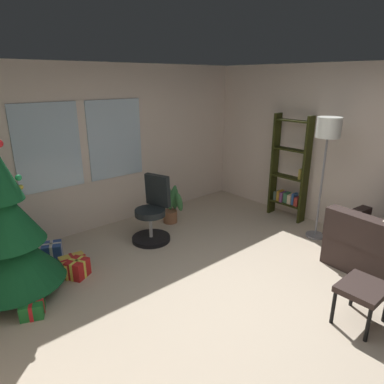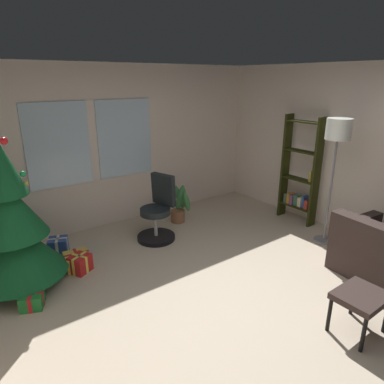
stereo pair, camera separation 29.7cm
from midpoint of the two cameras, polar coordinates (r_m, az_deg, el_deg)
The scene contains 13 objects.
ground_plane at distance 3.84m, azimuth 7.21°, elevation -19.01°, with size 5.15×5.79×0.10m, color #C1AF97.
wall_back_with_windows at distance 5.52m, azimuth -15.79°, elevation 7.20°, with size 5.15×0.12×2.50m.
wall_right_with_frames at distance 5.42m, azimuth 26.81°, elevation 5.64°, with size 0.12×5.79×2.50m.
footstool at distance 3.68m, azimuth 24.60°, elevation -14.87°, with size 0.47×0.39×0.42m.
holiday_tree at distance 4.15m, azimuth -30.47°, elevation -6.11°, with size 1.07×1.07×2.15m.
gift_box_red at distance 4.45m, azimuth -20.49°, elevation -11.95°, with size 0.31×0.30×0.22m.
gift_box_green at distance 4.02m, azimuth -27.23°, elevation -16.98°, with size 0.29×0.30×0.17m.
gift_box_gold at distance 4.56m, azimuth -20.97°, elevation -11.42°, with size 0.32×0.31×0.20m.
gift_box_blue at distance 4.88m, azimuth -24.01°, elevation -9.33°, with size 0.31×0.30×0.27m.
office_chair at distance 5.01m, azimuth -8.31°, elevation -4.02°, with size 0.57×0.56×0.96m.
bookshelf at distance 5.83m, azimuth 14.60°, elevation 2.99°, with size 0.18×0.64×1.74m.
floor_lamp at distance 5.04m, azimuth 20.19°, elevation 8.45°, with size 0.33×0.33×1.78m.
potted_plant at distance 5.63m, azimuth -4.80°, elevation -2.30°, with size 0.32×0.43×0.64m.
Camera 1 is at (-2.44, -1.88, 2.28)m, focal length 31.83 mm.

